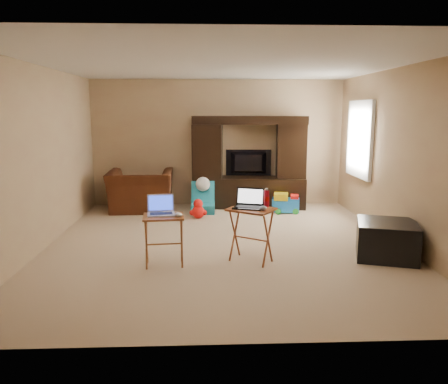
{
  "coord_description": "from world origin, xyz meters",
  "views": [
    {
      "loc": [
        -0.25,
        -6.04,
        1.89
      ],
      "look_at": [
        0.0,
        -0.2,
        0.8
      ],
      "focal_mm": 35.0,
      "sensor_mm": 36.0,
      "label": 1
    }
  ],
  "objects_px": {
    "recliner": "(141,191)",
    "child_rocker": "(203,197)",
    "water_bottle": "(267,199)",
    "television": "(248,163)",
    "tray_table_left": "(164,241)",
    "mouse_left": "(179,215)",
    "tray_table_right": "(251,235)",
    "push_toy": "(286,203)",
    "entertainment_center": "(249,162)",
    "laptop_right": "(248,199)",
    "ottoman": "(387,240)",
    "mouse_right": "(263,208)",
    "laptop_left": "(161,205)",
    "plush_toy": "(198,209)"
  },
  "relations": [
    {
      "from": "child_rocker",
      "to": "mouse_left",
      "type": "relative_size",
      "value": 4.53
    },
    {
      "from": "television",
      "to": "mouse_left",
      "type": "height_order",
      "value": "television"
    },
    {
      "from": "ottoman",
      "to": "mouse_right",
      "type": "height_order",
      "value": "mouse_right"
    },
    {
      "from": "ottoman",
      "to": "tray_table_right",
      "type": "xyz_separation_m",
      "value": [
        -1.78,
        -0.08,
        0.11
      ]
    },
    {
      "from": "recliner",
      "to": "laptop_right",
      "type": "relative_size",
      "value": 3.29
    },
    {
      "from": "plush_toy",
      "to": "mouse_right",
      "type": "xyz_separation_m",
      "value": [
        0.84,
        -2.41,
        0.54
      ]
    },
    {
      "from": "entertainment_center",
      "to": "recliner",
      "type": "distance_m",
      "value": 2.17
    },
    {
      "from": "push_toy",
      "to": "entertainment_center",
      "type": "bearing_deg",
      "value": 152.17
    },
    {
      "from": "plush_toy",
      "to": "recliner",
      "type": "bearing_deg",
      "value": 149.25
    },
    {
      "from": "push_toy",
      "to": "mouse_right",
      "type": "bearing_deg",
      "value": -94.67
    },
    {
      "from": "tray_table_right",
      "to": "push_toy",
      "type": "bearing_deg",
      "value": 104.14
    },
    {
      "from": "tray_table_left",
      "to": "laptop_left",
      "type": "height_order",
      "value": "laptop_left"
    },
    {
      "from": "laptop_left",
      "to": "laptop_right",
      "type": "distance_m",
      "value": 1.08
    },
    {
      "from": "mouse_right",
      "to": "water_bottle",
      "type": "bearing_deg",
      "value": 70.71
    },
    {
      "from": "child_rocker",
      "to": "laptop_left",
      "type": "xyz_separation_m",
      "value": [
        -0.49,
        -2.8,
        0.46
      ]
    },
    {
      "from": "tray_table_left",
      "to": "mouse_right",
      "type": "relative_size",
      "value": 4.53
    },
    {
      "from": "television",
      "to": "tray_table_left",
      "type": "height_order",
      "value": "television"
    },
    {
      "from": "plush_toy",
      "to": "television",
      "type": "bearing_deg",
      "value": 47.32
    },
    {
      "from": "mouse_right",
      "to": "child_rocker",
      "type": "bearing_deg",
      "value": 104.79
    },
    {
      "from": "entertainment_center",
      "to": "mouse_left",
      "type": "xyz_separation_m",
      "value": [
        -1.19,
        -3.37,
        -0.23
      ]
    },
    {
      "from": "entertainment_center",
      "to": "tray_table_right",
      "type": "bearing_deg",
      "value": -89.49
    },
    {
      "from": "television",
      "to": "laptop_right",
      "type": "bearing_deg",
      "value": 89.51
    },
    {
      "from": "recliner",
      "to": "plush_toy",
      "type": "xyz_separation_m",
      "value": [
        1.1,
        -0.65,
        -0.21
      ]
    },
    {
      "from": "mouse_left",
      "to": "child_rocker",
      "type": "bearing_deg",
      "value": 84.64
    },
    {
      "from": "entertainment_center",
      "to": "mouse_left",
      "type": "distance_m",
      "value": 3.58
    },
    {
      "from": "recliner",
      "to": "child_rocker",
      "type": "distance_m",
      "value": 1.21
    },
    {
      "from": "entertainment_center",
      "to": "laptop_left",
      "type": "bearing_deg",
      "value": -107.55
    },
    {
      "from": "entertainment_center",
      "to": "laptop_right",
      "type": "xyz_separation_m",
      "value": [
        -0.33,
        -3.17,
        -0.09
      ]
    },
    {
      "from": "child_rocker",
      "to": "tray_table_left",
      "type": "distance_m",
      "value": 2.87
    },
    {
      "from": "laptop_right",
      "to": "child_rocker",
      "type": "bearing_deg",
      "value": 119.17
    },
    {
      "from": "push_toy",
      "to": "mouse_left",
      "type": "distance_m",
      "value": 3.41
    },
    {
      "from": "laptop_left",
      "to": "child_rocker",
      "type": "bearing_deg",
      "value": 72.83
    },
    {
      "from": "recliner",
      "to": "child_rocker",
      "type": "bearing_deg",
      "value": 167.84
    },
    {
      "from": "child_rocker",
      "to": "recliner",
      "type": "bearing_deg",
      "value": 171.23
    },
    {
      "from": "water_bottle",
      "to": "laptop_right",
      "type": "bearing_deg",
      "value": -165.96
    },
    {
      "from": "water_bottle",
      "to": "recliner",
      "type": "bearing_deg",
      "value": 124.98
    },
    {
      "from": "tray_table_right",
      "to": "tray_table_left",
      "type": "bearing_deg",
      "value": -141.05
    },
    {
      "from": "television",
      "to": "tray_table_left",
      "type": "distance_m",
      "value": 3.78
    },
    {
      "from": "plush_toy",
      "to": "tray_table_right",
      "type": "xyz_separation_m",
      "value": [
        0.71,
        -2.29,
        0.17
      ]
    },
    {
      "from": "television",
      "to": "laptop_right",
      "type": "distance_m",
      "value": 3.37
    },
    {
      "from": "push_toy",
      "to": "tray_table_right",
      "type": "relative_size",
      "value": 0.74
    },
    {
      "from": "water_bottle",
      "to": "laptop_left",
      "type": "bearing_deg",
      "value": -173.25
    },
    {
      "from": "television",
      "to": "water_bottle",
      "type": "bearing_deg",
      "value": 93.56
    },
    {
      "from": "child_rocker",
      "to": "push_toy",
      "type": "bearing_deg",
      "value": -0.45
    },
    {
      "from": "entertainment_center",
      "to": "water_bottle",
      "type": "bearing_deg",
      "value": -85.96
    },
    {
      "from": "plush_toy",
      "to": "mouse_left",
      "type": "bearing_deg",
      "value": -94.38
    },
    {
      "from": "child_rocker",
      "to": "tray_table_right",
      "type": "bearing_deg",
      "value": -75.46
    },
    {
      "from": "water_bottle",
      "to": "television",
      "type": "bearing_deg",
      "value": 88.4
    },
    {
      "from": "tray_table_left",
      "to": "mouse_left",
      "type": "distance_m",
      "value": 0.4
    },
    {
      "from": "entertainment_center",
      "to": "child_rocker",
      "type": "bearing_deg",
      "value": -147.32
    }
  ]
}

